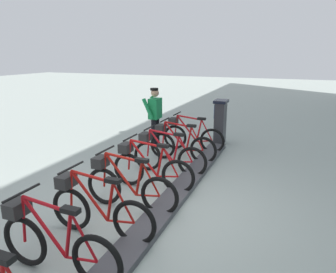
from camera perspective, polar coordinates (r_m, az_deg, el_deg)
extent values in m
plane|color=#A6B1A9|center=(5.41, -0.44, -13.32)|extent=(60.00, 60.00, 0.00)
cube|color=#47474C|center=(5.39, -0.44, -12.86)|extent=(0.44, 7.83, 0.10)
cube|color=#38383D|center=(9.16, 9.61, 2.45)|extent=(0.28, 0.44, 1.20)
cube|color=#194C8C|center=(9.12, 8.78, 4.68)|extent=(0.03, 0.30, 0.40)
cube|color=black|center=(9.04, 9.78, 6.41)|extent=(0.36, 0.52, 0.08)
torus|color=black|center=(8.25, 8.15, -0.80)|extent=(0.67, 0.07, 0.67)
torus|color=black|center=(8.54, 1.29, -0.10)|extent=(0.67, 0.07, 0.67)
cylinder|color=red|center=(8.36, 3.51, 1.53)|extent=(0.60, 0.05, 0.70)
cylinder|color=red|center=(8.27, 5.76, 1.08)|extent=(0.16, 0.04, 0.61)
cylinder|color=red|center=(8.28, 3.94, 3.51)|extent=(0.69, 0.05, 0.11)
cylinder|color=red|center=(8.30, 6.72, -0.84)|extent=(0.43, 0.03, 0.09)
cylinder|color=red|center=(8.21, 7.19, 1.13)|extent=(0.33, 0.03, 0.56)
cylinder|color=red|center=(8.45, 1.50, 1.89)|extent=(0.10, 0.04, 0.62)
cube|color=black|center=(8.18, 6.22, 3.28)|extent=(0.22, 0.10, 0.06)
cylinder|color=black|center=(8.37, 1.71, 4.26)|extent=(0.03, 0.54, 0.03)
cube|color=#2D2D2D|center=(8.45, 0.99, 2.85)|extent=(0.20, 0.28, 0.18)
torus|color=black|center=(7.43, 6.52, -2.54)|extent=(0.67, 0.07, 0.67)
torus|color=black|center=(7.75, -0.99, -1.69)|extent=(0.67, 0.07, 0.67)
cylinder|color=red|center=(7.55, 1.40, 0.07)|extent=(0.60, 0.05, 0.70)
cylinder|color=red|center=(7.46, 3.87, -0.44)|extent=(0.16, 0.04, 0.61)
cylinder|color=red|center=(7.46, 1.85, 2.25)|extent=(0.69, 0.05, 0.11)
cylinder|color=red|center=(7.49, 4.94, -2.56)|extent=(0.43, 0.03, 0.09)
cylinder|color=red|center=(7.39, 5.44, -0.40)|extent=(0.33, 0.03, 0.56)
cylinder|color=red|center=(7.66, -0.79, 0.49)|extent=(0.10, 0.04, 0.62)
cube|color=black|center=(7.36, 4.36, 1.99)|extent=(0.22, 0.10, 0.06)
cylinder|color=black|center=(7.56, -0.59, 3.09)|extent=(0.03, 0.54, 0.03)
cube|color=#2D2D2D|center=(7.65, -1.35, 1.54)|extent=(0.20, 0.28, 0.18)
torus|color=black|center=(6.63, 4.48, -4.70)|extent=(0.67, 0.07, 0.67)
torus|color=black|center=(6.99, -3.78, -3.62)|extent=(0.67, 0.07, 0.67)
cylinder|color=red|center=(6.77, -1.20, -1.73)|extent=(0.60, 0.05, 0.70)
cylinder|color=red|center=(6.66, 1.52, -2.33)|extent=(0.16, 0.04, 0.61)
cylinder|color=red|center=(6.66, -0.74, 0.68)|extent=(0.69, 0.05, 0.11)
cylinder|color=red|center=(6.70, 2.73, -4.70)|extent=(0.43, 0.03, 0.09)
cylinder|color=red|center=(6.58, 3.26, -2.30)|extent=(0.33, 0.03, 0.56)
cylinder|color=red|center=(6.88, -3.60, -1.23)|extent=(0.10, 0.04, 0.62)
cube|color=black|center=(6.55, 2.03, 0.37)|extent=(0.22, 0.10, 0.06)
cylinder|color=black|center=(6.78, -3.42, 1.65)|extent=(0.03, 0.54, 0.03)
cube|color=#2D2D2D|center=(6.88, -4.22, -0.06)|extent=(0.20, 0.28, 0.18)
torus|color=black|center=(5.85, 1.87, -7.42)|extent=(0.67, 0.07, 0.67)
torus|color=black|center=(6.25, -7.27, -6.01)|extent=(0.67, 0.07, 0.67)
cylinder|color=red|center=(6.01, -4.48, -3.98)|extent=(0.60, 0.05, 0.70)
cylinder|color=red|center=(5.88, -1.46, -4.72)|extent=(0.16, 0.04, 0.61)
cylinder|color=red|center=(5.89, -4.02, -1.30)|extent=(0.69, 0.05, 0.11)
cylinder|color=red|center=(5.93, -0.08, -7.38)|extent=(0.43, 0.03, 0.09)
cylinder|color=red|center=(5.80, 0.47, -4.73)|extent=(0.33, 0.03, 0.56)
cylinder|color=red|center=(6.14, -7.12, -3.37)|extent=(0.10, 0.04, 0.62)
cube|color=black|center=(5.76, -0.94, -1.71)|extent=(0.22, 0.10, 0.06)
cylinder|color=black|center=(6.02, -6.97, -0.18)|extent=(0.03, 0.54, 0.03)
cube|color=#2D2D2D|center=(6.13, -7.81, -2.06)|extent=(0.20, 0.28, 0.18)
torus|color=black|center=(5.10, -1.57, -10.95)|extent=(0.67, 0.07, 0.67)
torus|color=black|center=(5.56, -11.69, -8.98)|extent=(0.67, 0.07, 0.67)
cylinder|color=red|center=(5.29, -8.71, -6.85)|extent=(0.60, 0.05, 0.70)
cylinder|color=red|center=(5.14, -5.36, -7.79)|extent=(0.16, 0.04, 0.61)
cylinder|color=red|center=(5.15, -8.27, -3.86)|extent=(0.69, 0.05, 0.11)
cylinder|color=red|center=(5.20, -3.76, -10.82)|extent=(0.43, 0.03, 0.09)
cylinder|color=red|center=(5.05, -3.20, -7.87)|extent=(0.33, 0.03, 0.56)
cylinder|color=red|center=(5.43, -11.59, -6.07)|extent=(0.10, 0.04, 0.62)
cube|color=black|center=(5.00, -4.84, -4.41)|extent=(0.22, 0.10, 0.06)
cylinder|color=black|center=(5.30, -11.52, -2.51)|extent=(0.03, 0.54, 0.03)
cube|color=#2D2D2D|center=(5.43, -12.38, -4.59)|extent=(0.20, 0.28, 0.18)
torus|color=black|center=(4.41, -6.27, -15.56)|extent=(0.67, 0.07, 0.67)
torus|color=black|center=(4.93, -17.40, -12.66)|extent=(0.67, 0.07, 0.67)
cylinder|color=red|center=(4.62, -14.30, -10.53)|extent=(0.60, 0.05, 0.70)
cylinder|color=red|center=(4.46, -10.61, -11.80)|extent=(0.16, 0.04, 0.61)
cylinder|color=red|center=(4.46, -13.92, -7.21)|extent=(0.69, 0.05, 0.11)
cylinder|color=red|center=(4.51, -8.73, -15.27)|extent=(0.43, 0.03, 0.09)
cylinder|color=red|center=(4.34, -8.19, -12.03)|extent=(0.33, 0.03, 0.56)
cylinder|color=red|center=(4.78, -17.41, -9.48)|extent=(0.10, 0.04, 0.62)
cube|color=black|center=(4.29, -10.14, -8.02)|extent=(0.22, 0.10, 0.06)
cylinder|color=black|center=(4.63, -17.46, -5.52)|extent=(0.03, 0.54, 0.03)
cube|color=#2D2D2D|center=(4.78, -18.29, -7.78)|extent=(0.20, 0.28, 0.18)
torus|color=black|center=(3.79, -12.96, -21.62)|extent=(0.67, 0.07, 0.67)
torus|color=black|center=(4.39, -24.89, -17.15)|extent=(0.67, 0.07, 0.67)
cylinder|color=red|center=(4.03, -21.85, -15.21)|extent=(0.60, 0.05, 0.70)
cylinder|color=red|center=(3.84, -17.89, -17.01)|extent=(0.16, 0.04, 0.61)
cylinder|color=red|center=(3.86, -21.63, -11.58)|extent=(0.69, 0.05, 0.11)
cylinder|color=red|center=(3.91, -15.69, -21.00)|extent=(0.43, 0.03, 0.09)
cylinder|color=red|center=(3.71, -15.26, -17.53)|extent=(0.33, 0.03, 0.56)
cylinder|color=red|center=(4.22, -25.08, -13.71)|extent=(0.10, 0.04, 0.62)
cube|color=black|center=(3.65, -17.57, -12.85)|extent=(0.22, 0.10, 0.06)
cylinder|color=black|center=(4.05, -25.35, -9.36)|extent=(0.03, 0.54, 0.03)
cube|color=#2D2D2D|center=(4.22, -26.06, -11.78)|extent=(0.20, 0.28, 0.18)
cube|color=black|center=(3.13, -28.28, -19.13)|extent=(0.22, 0.10, 0.06)
cube|color=white|center=(8.74, -2.97, -1.70)|extent=(0.26, 0.11, 0.10)
cube|color=white|center=(8.88, -1.68, -1.40)|extent=(0.26, 0.11, 0.10)
cylinder|color=black|center=(8.62, -2.61, 0.69)|extent=(0.15, 0.15, 0.82)
cylinder|color=black|center=(8.80, -2.09, 0.99)|extent=(0.15, 0.15, 0.82)
cube|color=#1C924D|center=(8.57, -2.40, 5.19)|extent=(0.26, 0.40, 0.56)
cylinder|color=#1C924D|center=(8.37, -3.75, 5.13)|extent=(0.34, 0.10, 0.57)
cylinder|color=#1C924D|center=(8.84, -2.31, 5.68)|extent=(0.34, 0.10, 0.57)
sphere|color=tan|center=(8.50, -2.43, 8.05)|extent=(0.22, 0.22, 0.22)
cylinder|color=black|center=(8.50, -2.56, 8.72)|extent=(0.22, 0.22, 0.06)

